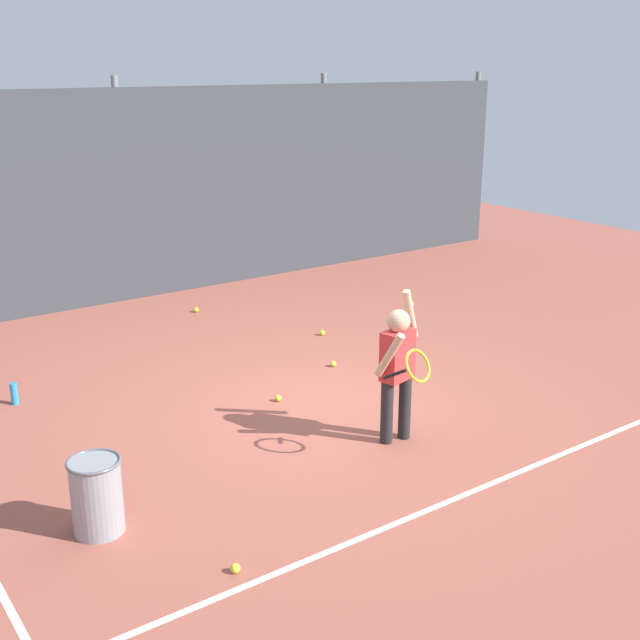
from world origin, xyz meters
TOP-DOWN VIEW (x-y plane):
  - ground_plane at (0.00, 0.00)m, footprint 20.00×20.00m
  - court_line_baseline at (0.00, -1.95)m, footprint 9.00×0.05m
  - back_fence_windscreen at (0.00, 4.64)m, footprint 13.79×0.08m
  - fence_post_2 at (0.00, 4.70)m, footprint 0.09×0.09m
  - fence_post_3 at (3.37, 4.70)m, footprint 0.09×0.09m
  - fence_post_4 at (6.74, 4.70)m, footprint 0.09×0.09m
  - tennis_player at (0.12, -0.93)m, footprint 0.63×0.68m
  - ball_hopper at (-2.53, -0.80)m, footprint 0.38×0.38m
  - water_bottle at (-2.39, 1.84)m, footprint 0.07×0.07m
  - tennis_ball_0 at (-0.26, 0.40)m, footprint 0.07×0.07m
  - tennis_ball_1 at (1.26, 1.78)m, footprint 0.07×0.07m
  - tennis_ball_2 at (-1.99, -1.79)m, footprint 0.07×0.07m
  - tennis_ball_3 at (2.97, 2.07)m, footprint 0.07×0.07m
  - tennis_ball_5 at (0.44, 3.53)m, footprint 0.07×0.07m
  - tennis_ball_6 at (0.74, 0.85)m, footprint 0.07×0.07m

SIDE VIEW (x-z plane):
  - ground_plane at x=0.00m, z-range 0.00..0.00m
  - court_line_baseline at x=0.00m, z-range 0.00..0.00m
  - tennis_ball_0 at x=-0.26m, z-range 0.00..0.07m
  - tennis_ball_1 at x=1.26m, z-range 0.00..0.07m
  - tennis_ball_2 at x=-1.99m, z-range 0.00..0.07m
  - tennis_ball_3 at x=2.97m, z-range 0.00..0.07m
  - tennis_ball_5 at x=0.44m, z-range 0.00..0.07m
  - tennis_ball_6 at x=0.74m, z-range 0.00..0.07m
  - water_bottle at x=-2.39m, z-range 0.00..0.22m
  - ball_hopper at x=-2.53m, z-range 0.01..0.57m
  - tennis_player at x=0.12m, z-range 0.05..1.40m
  - back_fence_windscreen at x=0.00m, z-range 0.00..2.87m
  - fence_post_2 at x=0.00m, z-range 0.00..3.02m
  - fence_post_3 at x=3.37m, z-range 0.00..3.02m
  - fence_post_4 at x=6.74m, z-range 0.00..3.02m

